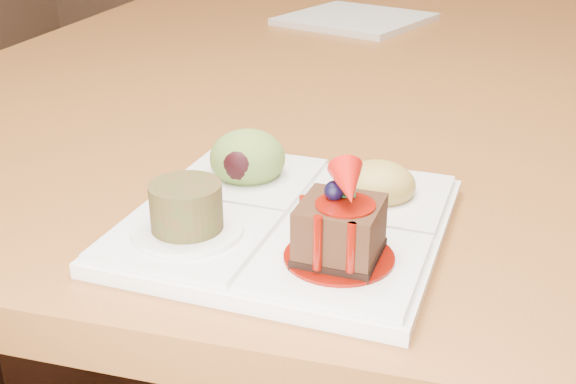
# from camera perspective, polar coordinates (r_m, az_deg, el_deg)

# --- Properties ---
(ground) EXTENTS (6.00, 6.00, 0.00)m
(ground) POSITION_cam_1_polar(r_m,az_deg,el_deg) (1.63, 3.27, -14.37)
(ground) COLOR #552A18
(dining_table) EXTENTS (1.00, 1.80, 0.75)m
(dining_table) POSITION_cam_1_polar(r_m,az_deg,el_deg) (1.31, 3.99, 9.50)
(dining_table) COLOR brown
(dining_table) RESTS_ON ground
(sampler_plate) EXTENTS (0.26, 0.26, 0.10)m
(sampler_plate) POSITION_cam_1_polar(r_m,az_deg,el_deg) (0.58, -0.06, -1.23)
(sampler_plate) COLOR silver
(sampler_plate) RESTS_ON dining_table
(second_plate) EXTENTS (0.30, 0.30, 0.01)m
(second_plate) POSITION_cam_1_polar(r_m,az_deg,el_deg) (1.40, 5.38, 13.45)
(second_plate) COLOR silver
(second_plate) RESTS_ON dining_table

